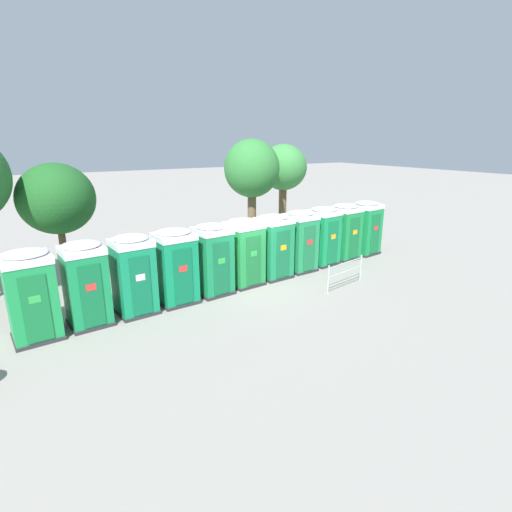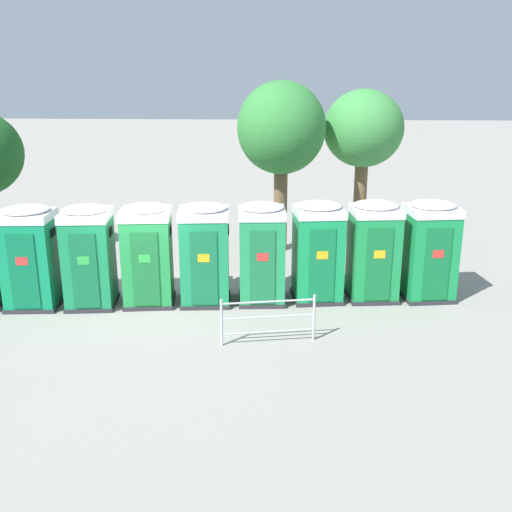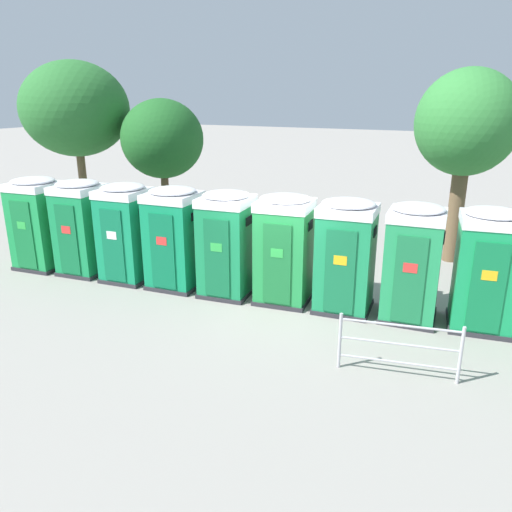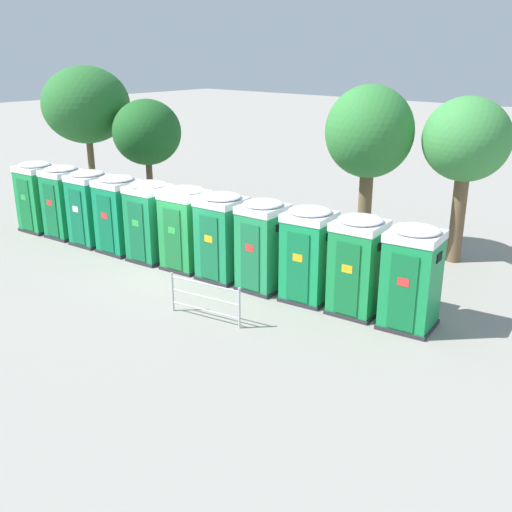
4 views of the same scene
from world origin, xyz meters
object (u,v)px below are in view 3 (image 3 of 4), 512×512
object	(u,v)px
portapotty_8	(486,269)
street_tree_1	(162,139)
portapotty_4	(227,243)
portapotty_0	(38,223)
portapotty_2	(126,232)
portapotty_3	(174,237)
street_tree_0	(467,125)
portapotty_7	(413,262)
portapotty_1	(82,227)
street_tree_2	(75,110)
portapotty_6	(346,255)
event_barrier	(399,346)
portapotty_5	(284,249)

from	to	relation	value
portapotty_8	street_tree_1	size ratio (longest dim) A/B	0.56
portapotty_4	portapotty_8	xyz separation A→B (m)	(5.64, 0.70, -0.00)
portapotty_0	portapotty_2	bearing A→B (deg)	5.86
portapotty_3	street_tree_0	bearing A→B (deg)	40.85
portapotty_7	street_tree_1	distance (m)	9.37
portapotty_1	street_tree_0	distance (m)	10.76
street_tree_2	portapotty_2	bearing A→B (deg)	-35.45
street_tree_2	portapotty_3	bearing A→B (deg)	-27.50
street_tree_2	street_tree_0	bearing A→B (deg)	10.05
portapotty_6	street_tree_1	xyz separation A→B (m)	(-7.20, 3.29, 1.98)
portapotty_2	portapotty_4	distance (m)	2.84
portapotty_1	street_tree_0	bearing A→B (deg)	31.65
street_tree_1	portapotty_6	bearing A→B (deg)	-24.56
portapotty_8	event_barrier	bearing A→B (deg)	-113.37
portapotty_6	event_barrier	size ratio (longest dim) A/B	1.25
street_tree_2	event_barrier	xyz separation A→B (m)	(11.86, -4.98, -3.61)
event_barrier	portapotty_2	bearing A→B (deg)	166.63
portapotty_6	portapotty_8	xyz separation A→B (m)	(2.82, 0.36, 0.00)
portapotty_6	portapotty_8	distance (m)	2.84
street_tree_0	street_tree_2	xyz separation A→B (m)	(-12.03, -2.13, 0.30)
portapotty_2	street_tree_2	world-z (taller)	street_tree_2
portapotty_5	street_tree_1	distance (m)	7.00
portapotty_7	portapotty_8	bearing A→B (deg)	8.52
portapotty_5	portapotty_6	bearing A→B (deg)	5.01
portapotty_6	portapotty_4	bearing A→B (deg)	-173.11
portapotty_0	portapotty_5	size ratio (longest dim) A/B	1.00
portapotty_0	street_tree_2	size ratio (longest dim) A/B	0.44
street_tree_1	portapotty_7	bearing A→B (deg)	-20.01
portapotty_2	street_tree_1	world-z (taller)	street_tree_1
portapotty_2	portapotty_3	world-z (taller)	same
portapotty_6	portapotty_7	size ratio (longest dim) A/B	1.00
portapotty_1	street_tree_2	bearing A→B (deg)	133.16
portapotty_5	street_tree_2	xyz separation A→B (m)	(-8.79, 2.77, 2.89)
portapotty_0	portapotty_1	distance (m)	1.42
portapotty_2	portapotty_7	xyz separation A→B (m)	(7.06, 0.75, 0.00)
street_tree_1	event_barrier	bearing A→B (deg)	-32.40
portapotty_3	event_barrier	world-z (taller)	portapotty_3
street_tree_1	street_tree_2	distance (m)	3.21
street_tree_1	portapotty_1	bearing A→B (deg)	-88.12
portapotty_3	portapotty_8	bearing A→B (deg)	6.65
portapotty_0	portapotty_7	bearing A→B (deg)	5.99
portapotty_3	street_tree_1	bearing A→B (deg)	128.33
portapotty_0	portapotty_5	xyz separation A→B (m)	(7.06, 0.76, 0.00)
street_tree_0	street_tree_1	xyz separation A→B (m)	(-9.02, -1.49, -0.61)
event_barrier	portapotty_3	bearing A→B (deg)	162.37
street_tree_0	portapotty_0	bearing A→B (deg)	-151.18
portapotty_4	portapotty_1	bearing A→B (deg)	-175.19
portapotty_8	event_barrier	size ratio (longest dim) A/B	1.25
portapotty_1	portapotty_7	distance (m)	8.52
portapotty_2	street_tree_1	xyz separation A→B (m)	(-1.55, 3.88, 1.98)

